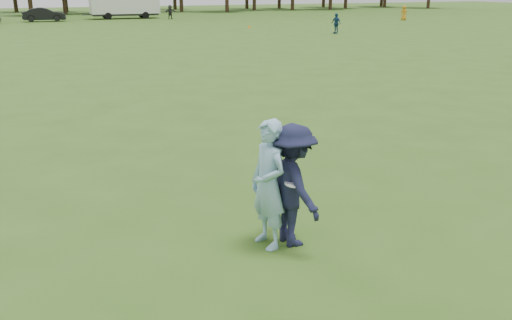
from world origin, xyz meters
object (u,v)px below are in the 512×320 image
object	(u,v)px
thrower	(268,185)
player_far_d	(170,12)
defender	(293,185)
cargo_trailer	(125,3)
car_f	(44,15)
field_cone	(249,26)
player_far_b	(336,23)
player_far_c	(404,13)

from	to	relation	value
thrower	player_far_d	xyz separation A→B (m)	(12.99, 58.16, -0.20)
defender	cargo_trailer	world-z (taller)	cargo_trailer
cargo_trailer	thrower	bearing A→B (deg)	-97.65
car_f	field_cone	world-z (taller)	car_f
player_far_b	car_f	distance (m)	33.85
car_f	cargo_trailer	xyz separation A→B (m)	(9.23, 2.11, 1.03)
player_far_c	player_far_d	distance (m)	27.23
player_far_b	field_cone	size ratio (longest dim) A/B	5.55
player_far_d	field_cone	xyz separation A→B (m)	(3.49, -16.46, -0.67)
player_far_d	cargo_trailer	world-z (taller)	cargo_trailer
player_far_c	car_f	world-z (taller)	player_far_c
thrower	cargo_trailer	xyz separation A→B (m)	(8.22, 61.19, 0.76)
player_far_d	car_f	world-z (taller)	player_far_d
car_f	field_cone	bearing A→B (deg)	-131.94
player_far_c	player_far_d	size ratio (longest dim) A/B	1.01
thrower	cargo_trailer	world-z (taller)	cargo_trailer
defender	player_far_d	bearing A→B (deg)	-16.49
car_f	field_cone	xyz separation A→B (m)	(17.50, -17.38, -0.60)
field_cone	cargo_trailer	world-z (taller)	cargo_trailer
defender	thrower	bearing A→B (deg)	75.00
car_f	field_cone	distance (m)	24.67
car_f	field_cone	size ratio (longest dim) A/B	15.13
defender	player_far_c	xyz separation A→B (m)	(36.73, 45.61, -0.15)
car_f	player_far_b	bearing A→B (deg)	-136.73
player_far_d	field_cone	size ratio (longest dim) A/B	5.44
player_far_d	thrower	bearing A→B (deg)	-114.11
defender	player_far_c	size ratio (longest dim) A/B	1.18
defender	car_f	world-z (taller)	defender
thrower	player_far_d	size ratio (longest dim) A/B	1.25
thrower	field_cone	world-z (taller)	thrower
thrower	car_f	world-z (taller)	thrower
player_far_b	cargo_trailer	distance (m)	30.65
player_far_d	field_cone	distance (m)	16.84
defender	cargo_trailer	size ratio (longest dim) A/B	0.22
player_far_b	car_f	bearing A→B (deg)	-155.54
thrower	car_f	xyz separation A→B (m)	(-1.02, 59.08, -0.27)
player_far_c	defender	bearing A→B (deg)	73.97
defender	player_far_b	world-z (taller)	defender
field_cone	defender	bearing A→B (deg)	-111.07
field_cone	player_far_c	bearing A→B (deg)	10.54
field_cone	car_f	bearing A→B (deg)	135.19
thrower	car_f	size ratio (longest dim) A/B	0.45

